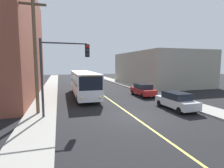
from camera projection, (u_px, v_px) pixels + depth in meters
ground_plane at (134, 117)px, 14.27m from camera, size 120.00×120.00×0.00m
sidewalk_left at (47, 98)px, 21.71m from camera, size 2.50×90.00×0.15m
sidewalk_right at (152, 93)px, 25.85m from camera, size 2.50×90.00×0.15m
lane_stripe_center at (96, 90)px, 28.54m from camera, size 0.16×60.00×0.01m
building_right_warehouse at (156, 68)px, 38.17m from camera, size 12.00×20.94×6.64m
city_bus at (84, 83)px, 23.12m from camera, size 2.67×12.18×3.20m
parked_car_silver at (176, 101)px, 16.57m from camera, size 1.90×4.44×1.62m
parked_car_red at (143, 90)px, 23.48m from camera, size 1.82×4.40×1.62m
utility_pole_near at (35, 45)px, 14.27m from camera, size 2.40×0.28×10.29m
traffic_signal_left_corner at (62, 63)px, 13.76m from camera, size 3.75×0.48×6.00m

